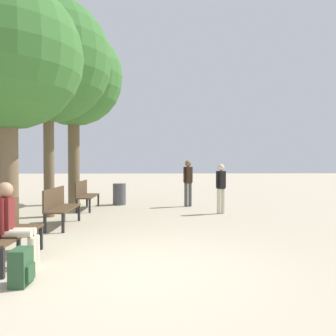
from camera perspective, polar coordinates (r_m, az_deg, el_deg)
The scene contains 12 objects.
ground_plane at distance 5.21m, azimuth -5.82°, elevation -17.29°, with size 80.00×80.00×0.00m, color #B7A88E.
bench_row_0 at distance 6.04m, azimuth -26.55°, elevation -9.36°, with size 0.50×1.62×0.98m.
bench_row_1 at distance 8.78m, azimuth -18.41°, elevation -6.04°, with size 0.50×1.62×0.98m.
bench_row_2 at distance 11.62m, azimuth -14.24°, elevation -4.27°, with size 0.50×1.62×0.98m.
tree_row_0 at distance 8.21m, azimuth -26.17°, elevation 17.03°, with size 3.20×3.20×5.55m.
tree_row_1 at distance 10.78m, azimuth -20.14°, elevation 17.20°, with size 3.70×3.70×6.51m.
tree_row_2 at distance 13.52m, azimuth -16.15°, elevation 14.86°, with size 3.76×3.76×6.79m.
person_seated at distance 5.68m, azimuth -25.34°, elevation -8.47°, with size 0.61×0.35×1.33m.
backpack at distance 4.94m, azimuth -24.16°, elevation -15.51°, with size 0.25×0.34×0.49m.
pedestrian_near at distance 10.47m, azimuth 9.20°, elevation -2.99°, with size 0.32×0.27×1.56m.
pedestrian_mid at distance 12.00m, azimuth 3.51°, elevation -2.11°, with size 0.34×0.29×1.69m.
trash_bin at distance 12.63m, azimuth -8.46°, elevation -4.52°, with size 0.49×0.49×0.81m.
Camera 1 is at (0.35, -4.93, 1.65)m, focal length 35.00 mm.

